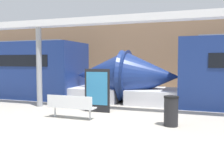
{
  "coord_description": "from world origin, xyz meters",
  "views": [
    {
      "loc": [
        3.32,
        -7.04,
        2.05
      ],
      "look_at": [
        -0.05,
        2.86,
        1.4
      ],
      "focal_mm": 40.0,
      "sensor_mm": 36.0,
      "label": 1
    }
  ],
  "objects_px": {
    "trash_bin": "(171,111)",
    "poster_board": "(97,90)",
    "train_right": "(4,71)",
    "support_column_near": "(39,67)",
    "bench_near": "(71,105)"
  },
  "relations": [
    {
      "from": "trash_bin",
      "to": "poster_board",
      "type": "xyz_separation_m",
      "value": [
        -3.05,
        1.28,
        0.41
      ]
    },
    {
      "from": "train_right",
      "to": "poster_board",
      "type": "xyz_separation_m",
      "value": [
        7.31,
        -2.94,
        -0.62
      ]
    },
    {
      "from": "poster_board",
      "to": "support_column_near",
      "type": "xyz_separation_m",
      "value": [
        -2.96,
        0.33,
        0.9
      ]
    },
    {
      "from": "support_column_near",
      "to": "trash_bin",
      "type": "bearing_deg",
      "value": -14.94
    },
    {
      "from": "trash_bin",
      "to": "bench_near",
      "type": "bearing_deg",
      "value": -177.94
    },
    {
      "from": "bench_near",
      "to": "poster_board",
      "type": "distance_m",
      "value": 1.53
    },
    {
      "from": "train_right",
      "to": "trash_bin",
      "type": "bearing_deg",
      "value": -22.14
    },
    {
      "from": "train_right",
      "to": "support_column_near",
      "type": "relative_size",
      "value": 4.32
    },
    {
      "from": "train_right",
      "to": "bench_near",
      "type": "height_order",
      "value": "train_right"
    },
    {
      "from": "poster_board",
      "to": "support_column_near",
      "type": "bearing_deg",
      "value": 173.68
    },
    {
      "from": "train_right",
      "to": "poster_board",
      "type": "distance_m",
      "value": 7.9
    },
    {
      "from": "trash_bin",
      "to": "support_column_near",
      "type": "xyz_separation_m",
      "value": [
        -6.02,
        1.61,
        1.31
      ]
    },
    {
      "from": "train_right",
      "to": "trash_bin",
      "type": "distance_m",
      "value": 11.23
    },
    {
      "from": "train_right",
      "to": "support_column_near",
      "type": "distance_m",
      "value": 5.08
    },
    {
      "from": "train_right",
      "to": "support_column_near",
      "type": "height_order",
      "value": "support_column_near"
    }
  ]
}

